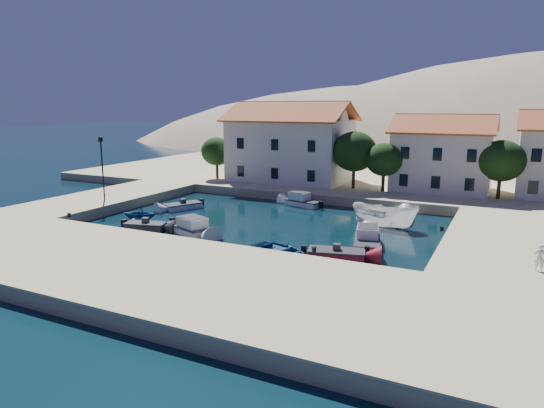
{
  "coord_description": "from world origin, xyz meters",
  "views": [
    {
      "loc": [
        18.97,
        -27.36,
        10.31
      ],
      "look_at": [
        0.87,
        9.0,
        2.0
      ],
      "focal_mm": 32.0,
      "sensor_mm": 36.0,
      "label": 1
    }
  ],
  "objects_px": {
    "building_left": "(291,141)",
    "cabin_cruiser_east": "(367,240)",
    "rowboat_south": "(282,257)",
    "lamppost": "(102,162)",
    "cabin_cruiser_south": "(189,227)",
    "pedestrian": "(540,258)",
    "building_mid": "(443,152)",
    "boat_east": "(384,227)"
  },
  "relations": [
    {
      "from": "building_mid",
      "to": "pedestrian",
      "type": "relative_size",
      "value": 6.7
    },
    {
      "from": "cabin_cruiser_south",
      "to": "pedestrian",
      "type": "distance_m",
      "value": 25.32
    },
    {
      "from": "building_left",
      "to": "building_mid",
      "type": "height_order",
      "value": "building_left"
    },
    {
      "from": "rowboat_south",
      "to": "boat_east",
      "type": "relative_size",
      "value": 0.87
    },
    {
      "from": "building_left",
      "to": "lamppost",
      "type": "bearing_deg",
      "value": -119.9
    },
    {
      "from": "rowboat_south",
      "to": "cabin_cruiser_east",
      "type": "height_order",
      "value": "cabin_cruiser_east"
    },
    {
      "from": "building_left",
      "to": "cabin_cruiser_east",
      "type": "height_order",
      "value": "building_left"
    },
    {
      "from": "pedestrian",
      "to": "cabin_cruiser_east",
      "type": "bearing_deg",
      "value": -19.89
    },
    {
      "from": "lamppost",
      "to": "cabin_cruiser_south",
      "type": "xyz_separation_m",
      "value": [
        13.1,
        -3.83,
        -4.28
      ]
    },
    {
      "from": "building_left",
      "to": "building_mid",
      "type": "bearing_deg",
      "value": 3.18
    },
    {
      "from": "building_left",
      "to": "rowboat_south",
      "type": "height_order",
      "value": "building_left"
    },
    {
      "from": "cabin_cruiser_south",
      "to": "boat_east",
      "type": "xyz_separation_m",
      "value": [
        13.97,
        9.03,
        -0.48
      ]
    },
    {
      "from": "cabin_cruiser_south",
      "to": "building_left",
      "type": "bearing_deg",
      "value": 116.69
    },
    {
      "from": "boat_east",
      "to": "cabin_cruiser_east",
      "type": "bearing_deg",
      "value": -171.17
    },
    {
      "from": "rowboat_south",
      "to": "cabin_cruiser_east",
      "type": "xyz_separation_m",
      "value": [
        4.58,
        5.18,
        0.48
      ]
    },
    {
      "from": "cabin_cruiser_south",
      "to": "rowboat_south",
      "type": "height_order",
      "value": "cabin_cruiser_south"
    },
    {
      "from": "building_mid",
      "to": "lamppost",
      "type": "bearing_deg",
      "value": -144.55
    },
    {
      "from": "cabin_cruiser_south",
      "to": "cabin_cruiser_east",
      "type": "bearing_deg",
      "value": 33.11
    },
    {
      "from": "lamppost",
      "to": "building_mid",
      "type": "bearing_deg",
      "value": 35.45
    },
    {
      "from": "rowboat_south",
      "to": "lamppost",
      "type": "bearing_deg",
      "value": 98.28
    },
    {
      "from": "lamppost",
      "to": "rowboat_south",
      "type": "xyz_separation_m",
      "value": [
        22.8,
        -6.43,
        -4.75
      ]
    },
    {
      "from": "cabin_cruiser_south",
      "to": "boat_east",
      "type": "distance_m",
      "value": 16.64
    },
    {
      "from": "cabin_cruiser_east",
      "to": "building_mid",
      "type": "bearing_deg",
      "value": -20.34
    },
    {
      "from": "building_left",
      "to": "cabin_cruiser_south",
      "type": "bearing_deg",
      "value": -86.16
    },
    {
      "from": "lamppost",
      "to": "pedestrian",
      "type": "distance_m",
      "value": 38.8
    },
    {
      "from": "cabin_cruiser_south",
      "to": "cabin_cruiser_east",
      "type": "xyz_separation_m",
      "value": [
        14.28,
        2.59,
        0.0
      ]
    },
    {
      "from": "lamppost",
      "to": "rowboat_south",
      "type": "bearing_deg",
      "value": -15.75
    },
    {
      "from": "cabin_cruiser_east",
      "to": "pedestrian",
      "type": "xyz_separation_m",
      "value": [
        10.99,
        -3.68,
        1.31
      ]
    },
    {
      "from": "building_left",
      "to": "cabin_cruiser_east",
      "type": "distance_m",
      "value": 27.08
    },
    {
      "from": "cabin_cruiser_south",
      "to": "boat_east",
      "type": "relative_size",
      "value": 0.85
    },
    {
      "from": "boat_east",
      "to": "pedestrian",
      "type": "distance_m",
      "value": 15.28
    },
    {
      "from": "cabin_cruiser_south",
      "to": "boat_east",
      "type": "height_order",
      "value": "cabin_cruiser_south"
    },
    {
      "from": "rowboat_south",
      "to": "pedestrian",
      "type": "distance_m",
      "value": 15.74
    },
    {
      "from": "cabin_cruiser_south",
      "to": "pedestrian",
      "type": "height_order",
      "value": "pedestrian"
    },
    {
      "from": "building_left",
      "to": "rowboat_south",
      "type": "xyz_separation_m",
      "value": [
        11.3,
        -26.43,
        -5.94
      ]
    },
    {
      "from": "building_left",
      "to": "boat_east",
      "type": "height_order",
      "value": "building_left"
    },
    {
      "from": "pedestrian",
      "to": "rowboat_south",
      "type": "bearing_deg",
      "value": 4.15
    },
    {
      "from": "rowboat_south",
      "to": "cabin_cruiser_east",
      "type": "bearing_deg",
      "value": -17.43
    },
    {
      "from": "building_left",
      "to": "lamppost",
      "type": "height_order",
      "value": "building_left"
    },
    {
      "from": "building_mid",
      "to": "pedestrian",
      "type": "bearing_deg",
      "value": -71.12
    },
    {
      "from": "rowboat_south",
      "to": "pedestrian",
      "type": "xyz_separation_m",
      "value": [
        15.57,
        1.5,
        1.78
      ]
    },
    {
      "from": "building_left",
      "to": "cabin_cruiser_south",
      "type": "height_order",
      "value": "building_left"
    }
  ]
}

